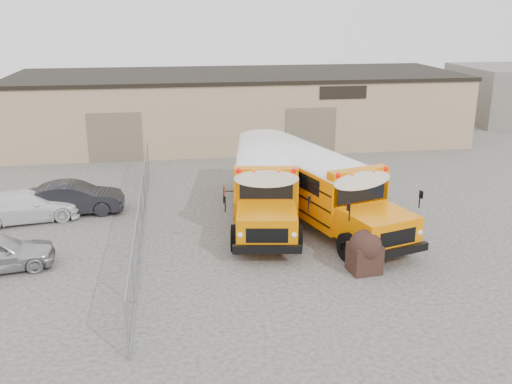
{
  "coord_description": "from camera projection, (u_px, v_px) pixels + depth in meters",
  "views": [
    {
      "loc": [
        -4.59,
        -19.33,
        8.92
      ],
      "look_at": [
        -1.26,
        2.99,
        1.6
      ],
      "focal_mm": 40.0,
      "sensor_mm": 36.0,
      "label": 1
    }
  ],
  "objects": [
    {
      "name": "school_bus_right",
      "position": [
        253.0,
        148.0,
        30.28
      ],
      "size": [
        5.54,
        10.85,
        3.09
      ],
      "color": "orange",
      "rests_on": "ground"
    },
    {
      "name": "tarp_bundle",
      "position": [
        365.0,
        251.0,
        19.97
      ],
      "size": [
        1.16,
        1.15,
        1.56
      ],
      "color": "black",
      "rests_on": "ground"
    },
    {
      "name": "school_bus_left",
      "position": [
        263.0,
        144.0,
        31.4
      ],
      "size": [
        4.01,
        10.58,
        3.02
      ],
      "color": "orange",
      "rests_on": "ground"
    },
    {
      "name": "chainlink_fence",
      "position": [
        141.0,
        213.0,
        23.29
      ],
      "size": [
        0.07,
        18.07,
        1.81
      ],
      "color": "gray",
      "rests_on": "ground"
    },
    {
      "name": "car_white",
      "position": [
        26.0,
        206.0,
        24.86
      ],
      "size": [
        4.89,
        2.76,
        1.34
      ],
      "primitive_type": "imported",
      "rotation": [
        0.0,
        0.0,
        1.77
      ],
      "color": "white",
      "rests_on": "ground"
    },
    {
      "name": "warehouse",
      "position": [
        238.0,
        106.0,
        39.66
      ],
      "size": [
        30.2,
        10.2,
        4.67
      ],
      "color": "#9B825F",
      "rests_on": "ground"
    },
    {
      "name": "ground",
      "position": [
        301.0,
        255.0,
        21.59
      ],
      "size": [
        120.0,
        120.0,
        0.0
      ],
      "primitive_type": "plane",
      "color": "#3D3B38",
      "rests_on": "ground"
    },
    {
      "name": "car_dark",
      "position": [
        74.0,
        198.0,
        25.73
      ],
      "size": [
        4.42,
        1.62,
        1.45
      ],
      "primitive_type": "imported",
      "rotation": [
        0.0,
        0.0,
        1.59
      ],
      "color": "black",
      "rests_on": "ground"
    }
  ]
}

